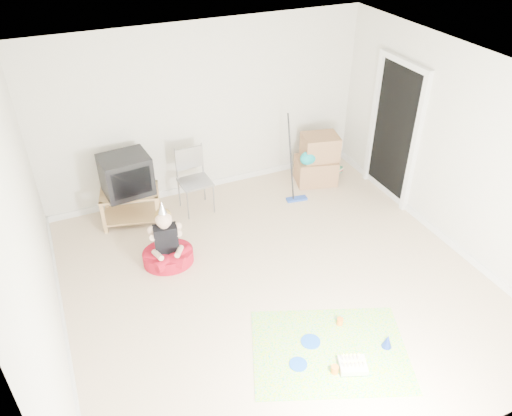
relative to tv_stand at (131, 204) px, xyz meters
name	(u,v)px	position (x,y,z in m)	size (l,w,h in m)	color
ground	(276,283)	(1.33, -2.03, -0.29)	(5.00, 5.00, 0.00)	beige
doorway_recess	(394,133)	(3.81, -0.83, 0.73)	(0.02, 0.90, 2.05)	black
tv_stand	(131,204)	(0.00, 0.00, 0.00)	(0.90, 0.68, 0.50)	#A77F4B
crt_tv	(126,175)	(0.00, 0.00, 0.48)	(0.64, 0.53, 0.55)	black
folding_chair	(195,182)	(0.94, -0.09, 0.18)	(0.46, 0.44, 0.98)	gray
cardboard_boxes	(317,160)	(2.98, -0.09, 0.09)	(0.74, 0.63, 0.80)	#996E4A
floor_mop	(297,186)	(2.44, -0.46, -0.04)	(0.33, 0.43, 1.29)	#2143A9
book_pile	(334,168)	(3.44, 0.08, -0.25)	(0.23, 0.27, 0.10)	#2A8057
seated_woman	(167,250)	(0.22, -1.11, -0.09)	(0.74, 0.74, 0.94)	#B51024
party_mat	(330,350)	(1.40, -3.21, -0.29)	(1.63, 1.18, 0.01)	#F33386
birthday_cake	(353,366)	(1.49, -3.50, -0.26)	(0.34, 0.31, 0.14)	silver
blue_plate_near	(311,342)	(1.26, -3.03, -0.28)	(0.21, 0.21, 0.01)	#164EB3
blue_plate_far	(298,364)	(1.00, -3.24, -0.28)	(0.19, 0.19, 0.01)	#164EB3
orange_cup_near	(340,321)	(1.69, -2.94, -0.25)	(0.07, 0.07, 0.08)	orange
orange_cup_far	(335,369)	(1.29, -3.47, -0.25)	(0.08, 0.08, 0.09)	orange
blue_party_hat	(387,341)	(1.98, -3.41, -0.21)	(0.11, 0.11, 0.16)	#1930B5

